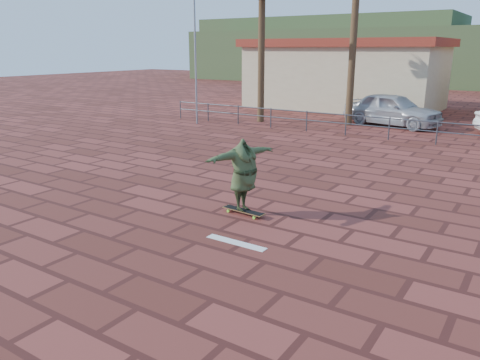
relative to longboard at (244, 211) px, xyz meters
The scene contains 9 objects.
ground 0.37m from the longboard, 72.16° to the right, with size 120.00×120.00×0.00m, color maroon.
paint_stripe 1.74m from the longboard, 62.29° to the right, with size 1.40×0.22×0.01m, color white.
guardrail 11.67m from the longboard, 89.46° to the left, with size 24.06×0.06×1.00m.
flagpole 15.15m from the longboard, 132.49° to the left, with size 1.30×0.10×8.00m.
building_west 22.55m from the longboard, 105.21° to the left, with size 12.60×7.60×4.50m.
hill_back 59.94m from the longboard, 111.47° to the left, with size 35.00×14.00×8.00m, color #384C28.
longboard is the anchor object (origin of this frame).
skateboarder 0.90m from the longboard, 110.56° to the left, with size 2.17×0.59×1.77m, color #3A4A28.
car_silver 15.70m from the longboard, 93.31° to the left, with size 2.01×5.00×1.70m, color #A6A8AD.
Camera 1 is at (5.74, -8.72, 3.92)m, focal length 35.00 mm.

